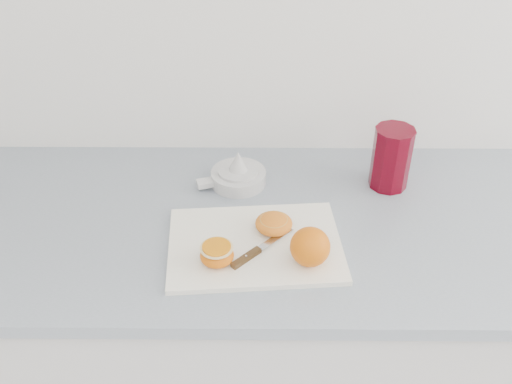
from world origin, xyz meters
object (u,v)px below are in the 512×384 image
(cutting_board, at_px, (255,245))
(red_tumbler, at_px, (391,160))
(counter, at_px, (303,348))
(half_orange, at_px, (217,254))
(citrus_juicer, at_px, (238,175))

(cutting_board, relative_size, red_tumbler, 2.34)
(counter, distance_m, half_orange, 0.54)
(counter, relative_size, red_tumbler, 16.71)
(cutting_board, height_order, citrus_juicer, citrus_juicer)
(citrus_juicer, relative_size, red_tumbler, 1.09)
(cutting_board, distance_m, half_orange, 0.10)
(citrus_juicer, bearing_deg, half_orange, -96.05)
(cutting_board, xyz_separation_m, half_orange, (-0.07, -0.06, 0.03))
(counter, bearing_deg, red_tumbler, 34.48)
(counter, bearing_deg, cutting_board, -141.75)
(half_orange, height_order, red_tumbler, red_tumbler)
(cutting_board, relative_size, half_orange, 5.27)
(counter, bearing_deg, citrus_juicer, 141.88)
(citrus_juicer, xyz_separation_m, red_tumbler, (0.36, -0.00, 0.05))
(counter, xyz_separation_m, red_tumbler, (0.19, 0.13, 0.51))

